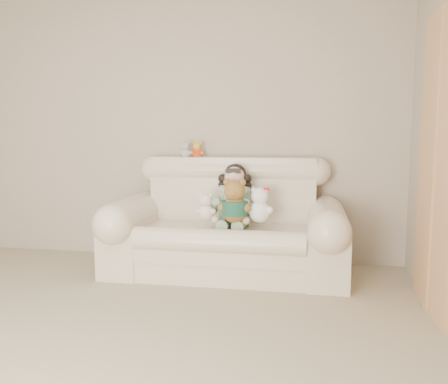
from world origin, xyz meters
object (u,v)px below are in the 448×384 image
Objects in this scene: sofa at (226,217)px; brown_teddy at (235,197)px; cream_teddy at (206,204)px; white_cat at (260,201)px; seated_child at (235,195)px.

brown_teddy is at bearing -58.28° from sofa.
sofa is at bearing 40.63° from cream_teddy.
sofa reaches higher than white_cat.
seated_child is 0.25m from brown_teddy.
white_cat is at bearing -43.56° from seated_child.
seated_child is 2.02× the size of cream_teddy.
sofa is 7.42× the size of cream_teddy.
brown_teddy is 0.22m from white_cat.
cream_teddy is (-0.15, -0.12, 0.13)m from sofa.
sofa reaches higher than brown_teddy.
brown_teddy is (0.10, -0.17, 0.20)m from sofa.
sofa reaches higher than seated_child.
cream_teddy is at bearing -144.93° from seated_child.
white_cat is at bearing 4.69° from brown_teddy.
seated_child is at bearing 45.58° from cream_teddy.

